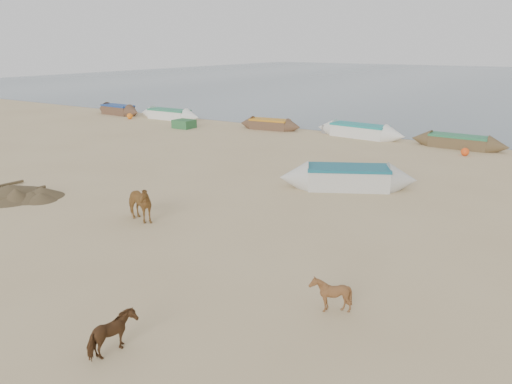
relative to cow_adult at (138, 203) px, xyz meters
The scene contains 8 objects.
ground 3.76m from the cow_adult, 26.55° to the right, with size 140.00×140.00×0.00m, color tan.
cow_adult is the anchor object (origin of this frame).
calf_front 8.35m from the cow_adult, 13.61° to the right, with size 0.69×0.78×0.86m, color brown.
calf_right 7.81m from the cow_adult, 47.80° to the right, with size 0.85×0.73×0.86m, color #4F3019.
near_canoe 8.91m from the cow_adult, 59.99° to the left, with size 5.74×1.48×0.96m, color beige, non-canonical shape.
debris_pile 6.52m from the cow_adult, behind, with size 3.09×3.09×0.49m, color brown.
waterline_canoes 19.24m from the cow_adult, 78.78° to the left, with size 53.71×3.62×0.94m.
beach_clutter 18.95m from the cow_adult, 69.30° to the left, with size 44.61×5.06×0.64m.
Camera 1 is at (8.90, -9.79, 5.88)m, focal length 35.00 mm.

